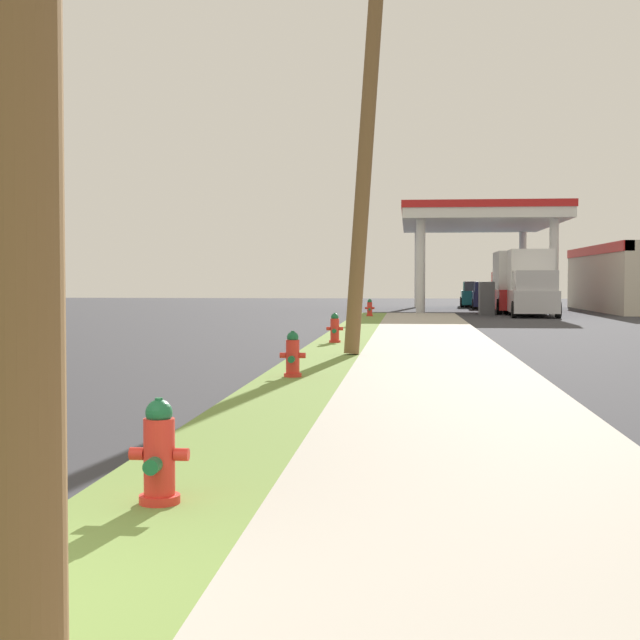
{
  "coord_description": "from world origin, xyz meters",
  "views": [
    {
      "loc": [
        2.42,
        -3.84,
        1.69
      ],
      "look_at": [
        0.76,
        13.29,
        0.94
      ],
      "focal_mm": 51.35,
      "sensor_mm": 36.0,
      "label": 1
    }
  ],
  "objects_px": {
    "fire_hydrant_fourth": "(354,316)",
    "truck_red_on_apron": "(514,284)",
    "truck_silver_at_forecourt": "(530,284)",
    "fire_hydrant_nearest": "(159,457)",
    "fire_hydrant_second": "(293,357)",
    "fire_hydrant_fifth": "(370,309)",
    "utility_pole_midground": "(367,124)",
    "fire_hydrant_third": "(335,330)",
    "car_navy_by_far_pump": "(488,296)",
    "car_teal_by_near_pump": "(476,295)"
  },
  "relations": [
    {
      "from": "fire_hydrant_fifth",
      "to": "fire_hydrant_nearest",
      "type": "bearing_deg",
      "value": -90.1
    },
    {
      "from": "fire_hydrant_fifth",
      "to": "car_teal_by_near_pump",
      "type": "distance_m",
      "value": 19.13
    },
    {
      "from": "fire_hydrant_fourth",
      "to": "car_teal_by_near_pump",
      "type": "bearing_deg",
      "value": 77.25
    },
    {
      "from": "utility_pole_midground",
      "to": "car_navy_by_far_pump",
      "type": "bearing_deg",
      "value": 80.97
    },
    {
      "from": "car_navy_by_far_pump",
      "to": "fire_hydrant_fifth",
      "type": "bearing_deg",
      "value": -113.28
    },
    {
      "from": "fire_hydrant_fifth",
      "to": "utility_pole_midground",
      "type": "height_order",
      "value": "utility_pole_midground"
    },
    {
      "from": "fire_hydrant_third",
      "to": "fire_hydrant_nearest",
      "type": "bearing_deg",
      "value": -89.65
    },
    {
      "from": "fire_hydrant_fourth",
      "to": "truck_silver_at_forecourt",
      "type": "xyz_separation_m",
      "value": [
        7.55,
        12.67,
        1.04
      ]
    },
    {
      "from": "fire_hydrant_third",
      "to": "utility_pole_midground",
      "type": "height_order",
      "value": "utility_pole_midground"
    },
    {
      "from": "fire_hydrant_second",
      "to": "fire_hydrant_fifth",
      "type": "xyz_separation_m",
      "value": [
        0.19,
        25.02,
        0.0
      ]
    },
    {
      "from": "fire_hydrant_second",
      "to": "fire_hydrant_fifth",
      "type": "relative_size",
      "value": 1.0
    },
    {
      "from": "fire_hydrant_third",
      "to": "fire_hydrant_fifth",
      "type": "bearing_deg",
      "value": 89.45
    },
    {
      "from": "fire_hydrant_fifth",
      "to": "utility_pole_midground",
      "type": "bearing_deg",
      "value": -87.74
    },
    {
      "from": "utility_pole_midground",
      "to": "truck_silver_at_forecourt",
      "type": "xyz_separation_m",
      "value": [
        6.58,
        24.17,
        -3.52
      ]
    },
    {
      "from": "fire_hydrant_fourth",
      "to": "truck_red_on_apron",
      "type": "relative_size",
      "value": 0.12
    },
    {
      "from": "car_navy_by_far_pump",
      "to": "truck_red_on_apron",
      "type": "bearing_deg",
      "value": -83.67
    },
    {
      "from": "fire_hydrant_fifth",
      "to": "truck_silver_at_forecourt",
      "type": "xyz_separation_m",
      "value": [
        7.38,
        4.06,
        1.04
      ]
    },
    {
      "from": "fire_hydrant_second",
      "to": "utility_pole_midground",
      "type": "height_order",
      "value": "utility_pole_midground"
    },
    {
      "from": "fire_hydrant_second",
      "to": "fire_hydrant_fourth",
      "type": "distance_m",
      "value": 16.42
    },
    {
      "from": "fire_hydrant_third",
      "to": "car_navy_by_far_pump",
      "type": "height_order",
      "value": "car_navy_by_far_pump"
    },
    {
      "from": "fire_hydrant_nearest",
      "to": "fire_hydrant_fifth",
      "type": "height_order",
      "value": "same"
    },
    {
      "from": "fire_hydrant_nearest",
      "to": "car_teal_by_near_pump",
      "type": "height_order",
      "value": "car_teal_by_near_pump"
    },
    {
      "from": "utility_pole_midground",
      "to": "fire_hydrant_fifth",
      "type": "bearing_deg",
      "value": 92.26
    },
    {
      "from": "fire_hydrant_third",
      "to": "utility_pole_midground",
      "type": "bearing_deg",
      "value": -73.66
    },
    {
      "from": "truck_silver_at_forecourt",
      "to": "fire_hydrant_nearest",
      "type": "bearing_deg",
      "value": -101.21
    },
    {
      "from": "fire_hydrant_nearest",
      "to": "truck_red_on_apron",
      "type": "height_order",
      "value": "truck_red_on_apron"
    },
    {
      "from": "fire_hydrant_second",
      "to": "truck_red_on_apron",
      "type": "xyz_separation_m",
      "value": [
        7.26,
        33.02,
        1.04
      ]
    },
    {
      "from": "car_navy_by_far_pump",
      "to": "truck_silver_at_forecourt",
      "type": "distance_m",
      "value": 10.72
    },
    {
      "from": "fire_hydrant_second",
      "to": "truck_red_on_apron",
      "type": "height_order",
      "value": "truck_red_on_apron"
    },
    {
      "from": "fire_hydrant_third",
      "to": "fire_hydrant_fifth",
      "type": "distance_m",
      "value": 16.85
    },
    {
      "from": "fire_hydrant_third",
      "to": "car_navy_by_far_pump",
      "type": "bearing_deg",
      "value": 78.38
    },
    {
      "from": "fire_hydrant_second",
      "to": "utility_pole_midground",
      "type": "distance_m",
      "value": 6.78
    },
    {
      "from": "fire_hydrant_third",
      "to": "truck_silver_at_forecourt",
      "type": "height_order",
      "value": "truck_silver_at_forecourt"
    },
    {
      "from": "fire_hydrant_nearest",
      "to": "truck_silver_at_forecourt",
      "type": "bearing_deg",
      "value": 78.79
    },
    {
      "from": "fire_hydrant_fourth",
      "to": "fire_hydrant_fifth",
      "type": "xyz_separation_m",
      "value": [
        0.18,
        8.61,
        0.0
      ]
    },
    {
      "from": "car_navy_by_far_pump",
      "to": "truck_red_on_apron",
      "type": "distance_m",
      "value": 6.79
    },
    {
      "from": "fire_hydrant_third",
      "to": "fire_hydrant_fourth",
      "type": "height_order",
      "value": "same"
    },
    {
      "from": "fire_hydrant_nearest",
      "to": "truck_red_on_apron",
      "type": "relative_size",
      "value": 0.12
    },
    {
      "from": "fire_hydrant_fourth",
      "to": "car_teal_by_near_pump",
      "type": "height_order",
      "value": "car_teal_by_near_pump"
    },
    {
      "from": "fire_hydrant_fourth",
      "to": "utility_pole_midground",
      "type": "relative_size",
      "value": 0.08
    },
    {
      "from": "fire_hydrant_nearest",
      "to": "truck_silver_at_forecourt",
      "type": "relative_size",
      "value": 0.12
    },
    {
      "from": "truck_silver_at_forecourt",
      "to": "fire_hydrant_second",
      "type": "bearing_deg",
      "value": -104.58
    },
    {
      "from": "fire_hydrant_third",
      "to": "car_navy_by_far_pump",
      "type": "xyz_separation_m",
      "value": [
        6.49,
        31.56,
        0.28
      ]
    },
    {
      "from": "fire_hydrant_fifth",
      "to": "utility_pole_midground",
      "type": "distance_m",
      "value": 20.64
    },
    {
      "from": "fire_hydrant_fifth",
      "to": "truck_red_on_apron",
      "type": "relative_size",
      "value": 0.12
    },
    {
      "from": "car_teal_by_near_pump",
      "to": "truck_silver_at_forecourt",
      "type": "relative_size",
      "value": 0.71
    },
    {
      "from": "truck_red_on_apron",
      "to": "fire_hydrant_nearest",
      "type": "bearing_deg",
      "value": -99.76
    },
    {
      "from": "fire_hydrant_third",
      "to": "truck_red_on_apron",
      "type": "height_order",
      "value": "truck_red_on_apron"
    },
    {
      "from": "fire_hydrant_fifth",
      "to": "fire_hydrant_third",
      "type": "bearing_deg",
      "value": -90.55
    },
    {
      "from": "fire_hydrant_third",
      "to": "car_teal_by_near_pump",
      "type": "xyz_separation_m",
      "value": [
        6.05,
        35.06,
        0.28
      ]
    }
  ]
}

